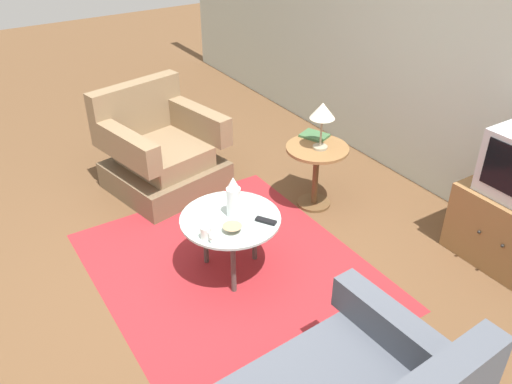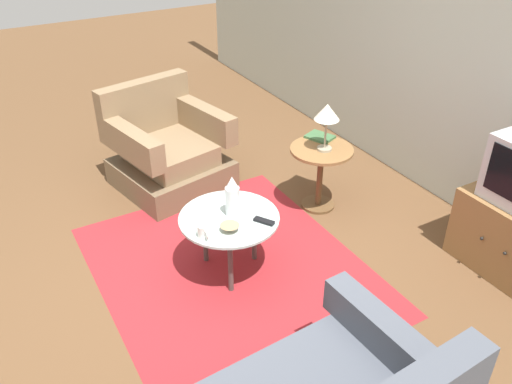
# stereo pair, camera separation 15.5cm
# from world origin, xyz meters

# --- Properties ---
(ground_plane) EXTENTS (16.00, 16.00, 0.00)m
(ground_plane) POSITION_xyz_m (0.00, 0.00, 0.00)
(ground_plane) COLOR brown
(back_wall) EXTENTS (9.00, 0.12, 2.70)m
(back_wall) POSITION_xyz_m (0.00, 2.24, 1.35)
(back_wall) COLOR #B2BCB2
(back_wall) RESTS_ON ground
(area_rug) EXTENTS (2.14, 1.79, 0.00)m
(area_rug) POSITION_xyz_m (-0.14, 0.13, 0.00)
(area_rug) COLOR maroon
(area_rug) RESTS_ON ground
(armchair) EXTENTS (1.02, 1.04, 0.89)m
(armchair) POSITION_xyz_m (-1.54, 0.21, 0.32)
(armchair) COLOR brown
(armchair) RESTS_ON ground
(coffee_table) EXTENTS (0.69, 0.69, 0.46)m
(coffee_table) POSITION_xyz_m (-0.14, 0.13, 0.42)
(coffee_table) COLOR #B2C6C1
(coffee_table) RESTS_ON ground
(side_table) EXTENTS (0.51, 0.51, 0.55)m
(side_table) POSITION_xyz_m (-0.52, 1.17, 0.40)
(side_table) COLOR olive
(side_table) RESTS_ON ground
(table_lamp) EXTENTS (0.20, 0.20, 0.39)m
(table_lamp) POSITION_xyz_m (-0.49, 1.17, 0.86)
(table_lamp) COLOR #9E937A
(table_lamp) RESTS_ON side_table
(vase) EXTENTS (0.10, 0.10, 0.30)m
(vase) POSITION_xyz_m (-0.15, 0.16, 0.61)
(vase) COLOR white
(vase) RESTS_ON coffee_table
(mug) EXTENTS (0.12, 0.07, 0.09)m
(mug) POSITION_xyz_m (-0.02, -0.12, 0.51)
(mug) COLOR white
(mug) RESTS_ON coffee_table
(bowl) EXTENTS (0.13, 0.13, 0.04)m
(bowl) POSITION_xyz_m (-0.00, 0.06, 0.49)
(bowl) COLOR tan
(bowl) RESTS_ON coffee_table
(tv_remote_dark) EXTENTS (0.15, 0.12, 0.02)m
(tv_remote_dark) POSITION_xyz_m (0.03, 0.30, 0.47)
(tv_remote_dark) COLOR black
(tv_remote_dark) RESTS_ON coffee_table
(book) EXTENTS (0.26, 0.24, 0.02)m
(book) POSITION_xyz_m (-0.69, 1.27, 0.56)
(book) COLOR #3D663D
(book) RESTS_ON side_table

